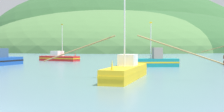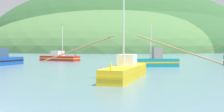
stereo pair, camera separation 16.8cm
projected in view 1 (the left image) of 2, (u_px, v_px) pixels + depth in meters
hill_mid_left at (106, 51)px, 163.96m from camera, size 141.46×113.17×43.31m
hill_far_center at (115, 50)px, 220.03m from camera, size 192.64×154.11×90.94m
hill_mid_right at (132, 51)px, 179.60m from camera, size 163.09×130.47×46.32m
hill_far_left at (96, 50)px, 192.45m from camera, size 138.76×111.01×55.11m
fishing_boat_teal at (155, 61)px, 40.17m from camera, size 6.68×3.21×6.05m
fishing_boat_yellow at (126, 71)px, 25.10m from camera, size 15.30×9.73×6.87m
fishing_boat_red at (59, 58)px, 56.36m from camera, size 8.32×4.68×6.94m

